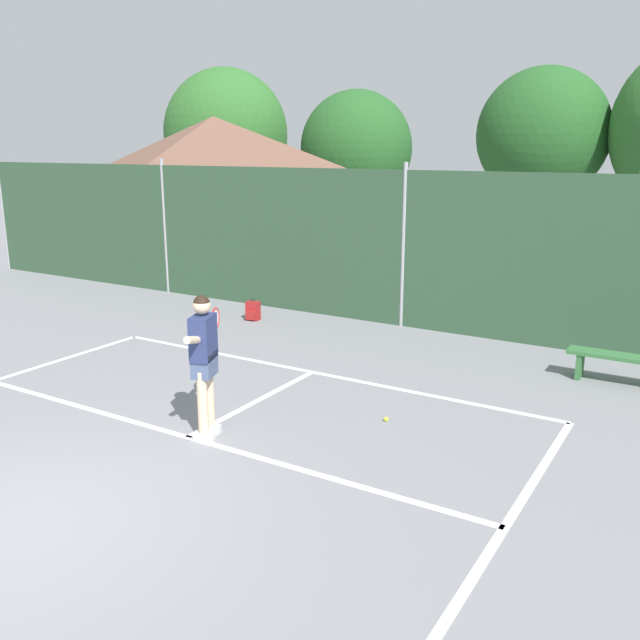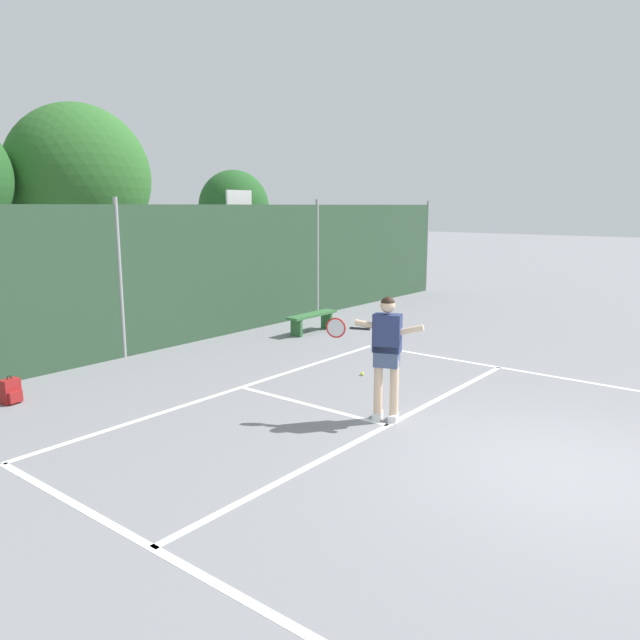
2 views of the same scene
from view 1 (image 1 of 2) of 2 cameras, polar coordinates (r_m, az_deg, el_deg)
ground_plane at (r=7.57m, az=-24.17°, el=-15.58°), size 120.00×120.00×0.00m
court_markings at (r=7.89m, az=-20.24°, el=-13.88°), size 8.30×11.10×0.01m
chainlink_fence at (r=13.88m, az=7.01°, el=5.87°), size 26.09×0.09×3.32m
clubhouse_building at (r=21.60m, az=-8.75°, el=10.81°), size 6.97×4.60×4.49m
treeline_backdrop at (r=23.17m, az=12.37°, el=14.73°), size 28.39×4.60×6.65m
tennis_player at (r=8.61m, az=-9.71°, el=-2.77°), size 0.65×1.33×1.85m
tennis_ball at (r=9.34m, az=5.57°, el=-8.27°), size 0.07×0.07×0.07m
backpack_red at (r=14.58m, az=-5.66°, el=0.74°), size 0.31×0.28×0.46m
courtside_bench at (r=11.56m, az=23.95°, el=-3.27°), size 1.60×0.36×0.48m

